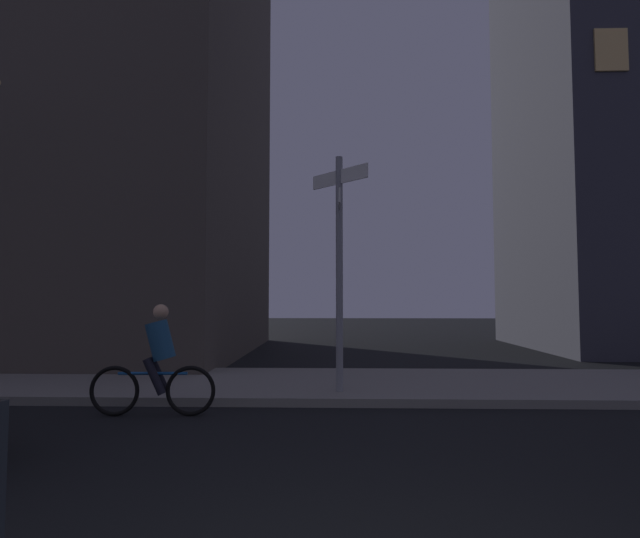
% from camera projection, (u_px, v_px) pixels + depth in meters
% --- Properties ---
extents(sidewalk_kerb, '(40.00, 3.37, 0.14)m').
position_uv_depth(sidewalk_kerb, '(348.00, 385.00, 9.41)').
color(sidewalk_kerb, gray).
rests_on(sidewalk_kerb, ground_plane).
extents(signpost, '(0.94, 1.38, 3.99)m').
position_uv_depth(signpost, '(339.00, 252.00, 8.50)').
color(signpost, gray).
rests_on(signpost, sidewalk_kerb).
extents(cyclist, '(1.82, 0.34, 1.61)m').
position_uv_depth(cyclist, '(157.00, 364.00, 7.24)').
color(cyclist, black).
rests_on(cyclist, ground_plane).
extents(building_left_block, '(8.25, 10.03, 15.55)m').
position_uv_depth(building_left_block, '(119.00, 105.00, 15.71)').
color(building_left_block, '#4C443D').
rests_on(building_left_block, ground_plane).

